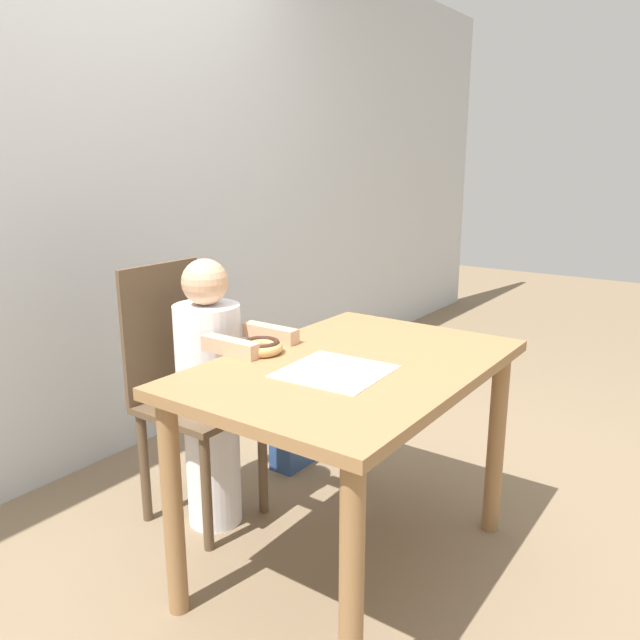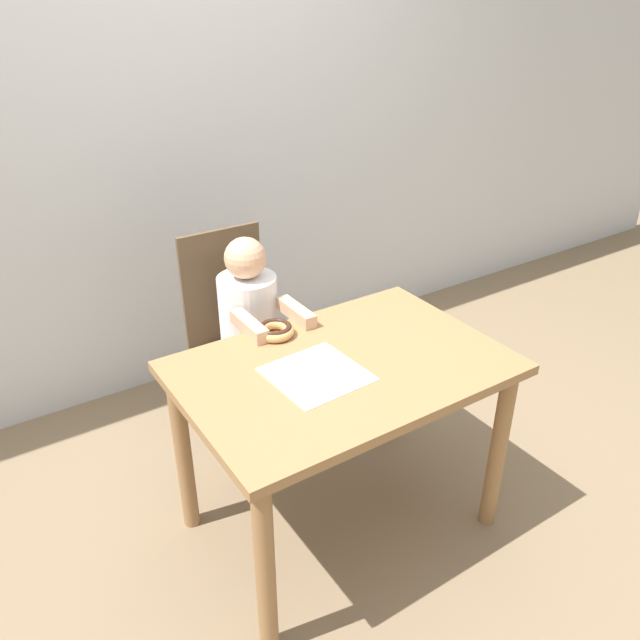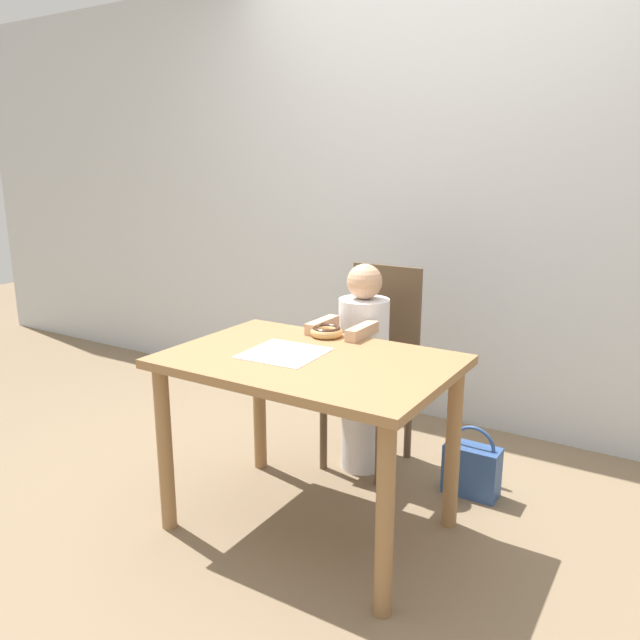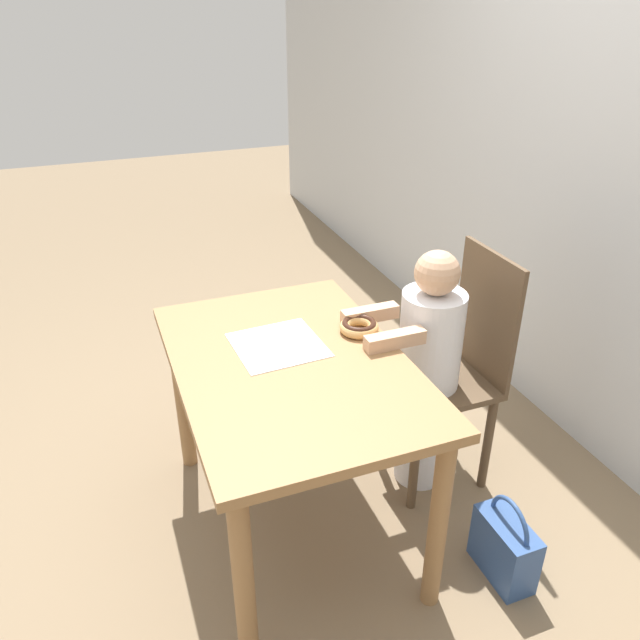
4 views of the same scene
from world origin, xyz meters
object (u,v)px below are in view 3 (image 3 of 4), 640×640
Objects in this scene: handbag at (472,468)px; child_figure at (363,369)px; chair at (374,366)px; donut at (327,331)px.

child_figure is at bearing -176.65° from handbag.
chair is 0.96× the size of child_figure.
handbag is (0.54, -0.09, -0.36)m from chair.
donut is 0.89m from handbag.
chair reaches higher than handbag.
child_figure is 3.06× the size of handbag.
chair is 6.91× the size of donut.
donut is at bearing -97.01° from child_figure.
chair is at bearing 90.00° from child_figure.
handbag is at bearing 28.00° from donut.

